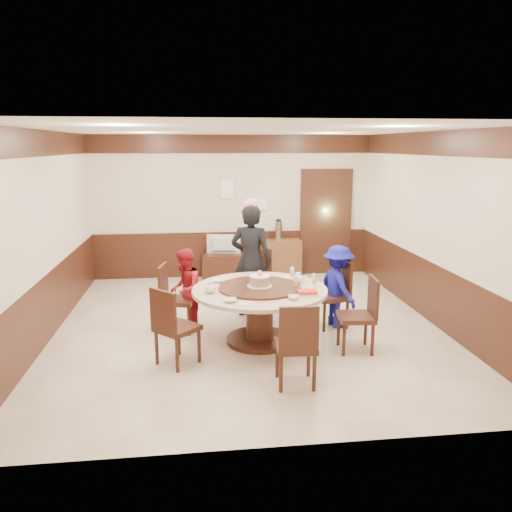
{
  "coord_description": "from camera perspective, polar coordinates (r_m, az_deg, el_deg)",
  "views": [
    {
      "loc": [
        -0.71,
        -6.87,
        2.6
      ],
      "look_at": [
        0.09,
        -0.19,
        1.1
      ],
      "focal_mm": 35.0,
      "sensor_mm": 36.0,
      "label": 1
    }
  ],
  "objects": [
    {
      "name": "bottle_0",
      "position": [
        6.62,
        4.55,
        -2.98
      ],
      "size": [
        0.06,
        0.06,
        0.16
      ],
      "primitive_type": "cylinder",
      "color": "white",
      "rests_on": "banquet_table"
    },
    {
      "name": "thermos",
      "position": [
        9.92,
        2.59,
        2.91
      ],
      "size": [
        0.15,
        0.15,
        0.38
      ],
      "primitive_type": "cylinder",
      "color": "silver",
      "rests_on": "side_cabinet"
    },
    {
      "name": "bottle_1",
      "position": [
        6.72,
        6.62,
        -2.8
      ],
      "size": [
        0.06,
        0.06,
        0.16
      ],
      "primitive_type": "cylinder",
      "color": "white",
      "rests_on": "banquet_table"
    },
    {
      "name": "chair_0",
      "position": [
        7.39,
        8.68,
        -5.67
      ],
      "size": [
        0.52,
        0.51,
        0.97
      ],
      "rotation": [
        0.0,
        0.0,
        1.76
      ],
      "color": "#351A10",
      "rests_on": "ground"
    },
    {
      "name": "chair_1",
      "position": [
        7.99,
        0.34,
        -4.13
      ],
      "size": [
        0.49,
        0.5,
        0.97
      ],
      "rotation": [
        0.0,
        0.0,
        3.03
      ],
      "color": "#351A10",
      "rests_on": "ground"
    },
    {
      "name": "tv_stand",
      "position": [
        9.92,
        -3.72,
        -1.18
      ],
      "size": [
        0.85,
        0.45,
        0.5
      ],
      "primitive_type": "cube",
      "color": "#351A10",
      "rests_on": "ground"
    },
    {
      "name": "bowl_3",
      "position": [
        6.59,
        6.32,
        -3.64
      ],
      "size": [
        0.13,
        0.13,
        0.04
      ],
      "primitive_type": "imported",
      "color": "white",
      "rests_on": "banquet_table"
    },
    {
      "name": "person_standing",
      "position": [
        7.62,
        -0.56,
        -0.54
      ],
      "size": [
        0.74,
        0.62,
        1.74
      ],
      "primitive_type": "imported",
      "rotation": [
        0.0,
        0.0,
        2.78
      ],
      "color": "black",
      "rests_on": "ground"
    },
    {
      "name": "teapot_right",
      "position": [
        6.87,
        4.81,
        -2.59
      ],
      "size": [
        0.17,
        0.15,
        0.13
      ],
      "primitive_type": "ellipsoid",
      "color": "white",
      "rests_on": "banquet_table"
    },
    {
      "name": "birthday_cake",
      "position": [
        6.56,
        0.41,
        -2.85
      ],
      "size": [
        0.33,
        0.33,
        0.22
      ],
      "color": "white",
      "rests_on": "banquet_table"
    },
    {
      "name": "person_red",
      "position": [
        7.18,
        -8.12,
        -3.82
      ],
      "size": [
        0.51,
        0.62,
        1.18
      ],
      "primitive_type": "imported",
      "rotation": [
        0.0,
        0.0,
        4.6
      ],
      "color": "maroon",
      "rests_on": "ground"
    },
    {
      "name": "television",
      "position": [
        9.82,
        -3.76,
        1.32
      ],
      "size": [
        0.67,
        0.19,
        0.38
      ],
      "primitive_type": "imported",
      "rotation": [
        0.0,
        0.0,
        2.99
      ],
      "color": "gray",
      "rests_on": "tv_stand"
    },
    {
      "name": "saucer_near",
      "position": [
        5.95,
        -1.19,
        -5.48
      ],
      "size": [
        0.18,
        0.18,
        0.01
      ],
      "primitive_type": "cylinder",
      "color": "white",
      "rests_on": "banquet_table"
    },
    {
      "name": "teapot_left",
      "position": [
        6.41,
        -5.29,
        -3.72
      ],
      "size": [
        0.17,
        0.15,
        0.13
      ],
      "primitive_type": "ellipsoid",
      "color": "white",
      "rests_on": "banquet_table"
    },
    {
      "name": "bowl_0",
      "position": [
        6.91,
        -4.39,
        -2.83
      ],
      "size": [
        0.16,
        0.16,
        0.04
      ],
      "primitive_type": "imported",
      "color": "white",
      "rests_on": "banquet_table"
    },
    {
      "name": "chair_5",
      "position": [
        6.6,
        11.5,
        -8.05
      ],
      "size": [
        0.49,
        0.48,
        0.97
      ],
      "rotation": [
        0.0,
        0.0,
        7.76
      ],
      "color": "#351A10",
      "rests_on": "ground"
    },
    {
      "name": "notice_left",
      "position": [
        9.88,
        -3.31,
        7.6
      ],
      "size": [
        0.25,
        0.0,
        0.35
      ],
      "primitive_type": "cube",
      "color": "white",
      "rests_on": "room"
    },
    {
      "name": "chair_2",
      "position": [
        7.22,
        -9.0,
        -6.14
      ],
      "size": [
        0.53,
        0.52,
        0.97
      ],
      "rotation": [
        0.0,
        0.0,
        4.52
      ],
      "color": "#351A10",
      "rests_on": "ground"
    },
    {
      "name": "shrimp_platter",
      "position": [
        6.33,
        5.87,
        -4.23
      ],
      "size": [
        0.3,
        0.2,
        0.06
      ],
      "color": "white",
      "rests_on": "banquet_table"
    },
    {
      "name": "saucer_far",
      "position": [
        7.14,
        3.49,
        -2.43
      ],
      "size": [
        0.18,
        0.18,
        0.01
      ],
      "primitive_type": "cylinder",
      "color": "white",
      "rests_on": "banquet_table"
    },
    {
      "name": "chair_4",
      "position": [
        5.6,
        4.56,
        -11.67
      ],
      "size": [
        0.46,
        0.47,
        0.97
      ],
      "rotation": [
        0.0,
        0.0,
        6.23
      ],
      "color": "#351A10",
      "rests_on": "ground"
    },
    {
      "name": "bowl_1",
      "position": [
        6.16,
        4.32,
        -4.74
      ],
      "size": [
        0.14,
        0.14,
        0.05
      ],
      "primitive_type": "imported",
      "color": "white",
      "rests_on": "banquet_table"
    },
    {
      "name": "room",
      "position": [
        7.09,
        -0.86,
        0.17
      ],
      "size": [
        6.0,
        6.04,
        2.84
      ],
      "color": "beige",
      "rests_on": "ground"
    },
    {
      "name": "chair_3",
      "position": [
        6.16,
        -9.1,
        -9.46
      ],
      "size": [
        0.62,
        0.62,
        0.97
      ],
      "rotation": [
        0.0,
        0.0,
        5.49
      ],
      "color": "#351A10",
      "rests_on": "ground"
    },
    {
      "name": "notice_right",
      "position": [
        9.97,
        0.46,
        5.93
      ],
      "size": [
        0.3,
        0.0,
        0.22
      ],
      "primitive_type": "cube",
      "color": "white",
      "rests_on": "room"
    },
    {
      "name": "banquet_table",
      "position": [
        6.66,
        0.41,
        -5.51
      ],
      "size": [
        1.79,
        1.79,
        0.78
      ],
      "color": "#351A10",
      "rests_on": "ground"
    },
    {
      "name": "side_cabinet",
      "position": [
        10.04,
        2.82,
        -0.26
      ],
      "size": [
        0.8,
        0.4,
        0.75
      ],
      "primitive_type": "cube",
      "color": "brown",
      "rests_on": "ground"
    },
    {
      "name": "person_blue",
      "position": [
        7.32,
        9.35,
        -3.45
      ],
      "size": [
        0.64,
        0.87,
        1.21
      ],
      "primitive_type": "imported",
      "rotation": [
        0.0,
        0.0,
        1.84
      ],
      "color": "navy",
      "rests_on": "ground"
    },
    {
      "name": "bottle_2",
      "position": [
        7.04,
        4.17,
        -2.03
      ],
      "size": [
        0.06,
        0.06,
        0.16
      ],
      "primitive_type": "cylinder",
      "color": "white",
      "rests_on": "banquet_table"
    },
    {
      "name": "bowl_2",
      "position": [
        6.04,
        -2.98,
        -5.08
      ],
      "size": [
        0.16,
        0.16,
        0.04
      ],
      "primitive_type": "imported",
      "color": "white",
      "rests_on": "banquet_table"
    }
  ]
}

